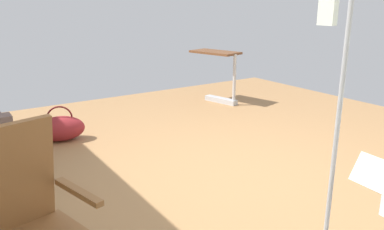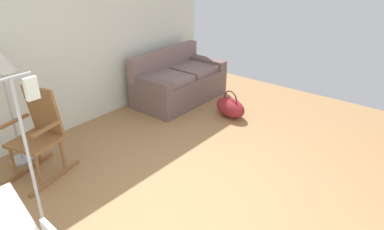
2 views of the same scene
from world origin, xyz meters
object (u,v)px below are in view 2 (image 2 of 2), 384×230
Objects in this scene: couch at (179,83)px; floor_lamp at (0,67)px; rocking_chair at (39,135)px; duffel_bag at (230,107)px.

floor_lamp is at bearing 174.77° from couch.
rocking_chair is 2.83m from duffel_bag.
couch is 1.08m from duffel_bag.
duffel_bag is (2.73, -1.32, -1.07)m from floor_lamp.
couch is 2.90m from floor_lamp.
floor_lamp is (-0.06, 0.46, 0.72)m from rocking_chair.
duffel_bag is (2.67, -0.86, -0.35)m from rocking_chair.
couch is at bearing 89.67° from duffel_bag.
floor_lamp reaches higher than couch.
couch is at bearing -5.23° from floor_lamp.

